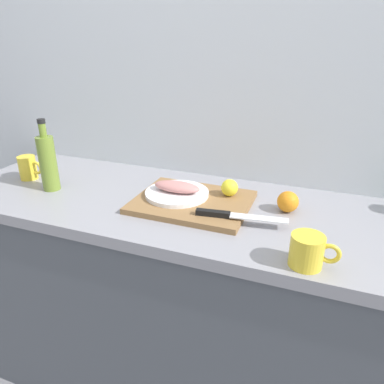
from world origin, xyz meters
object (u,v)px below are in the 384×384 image
olive_oil_bottle (48,162)px  cutting_board (192,202)px  lemon_0 (230,188)px  coffee_mug_2 (28,168)px  orange_0 (288,202)px  chef_knife (229,215)px  coffee_mug_1 (308,251)px  white_plate (177,193)px  fish_fillet (177,187)px

olive_oil_bottle → cutting_board: bearing=6.2°
lemon_0 → coffee_mug_2: (-0.84, -0.09, -0.00)m
orange_0 → lemon_0: bearing=176.2°
chef_knife → lemon_0: (-0.05, 0.17, 0.02)m
chef_knife → coffee_mug_2: bearing=167.2°
coffee_mug_2 → orange_0: size_ratio=1.53×
lemon_0 → coffee_mug_2: size_ratio=0.55×
cutting_board → coffee_mug_1: (0.41, -0.23, 0.03)m
white_plate → coffee_mug_2: size_ratio=2.09×
cutting_board → olive_oil_bottle: size_ratio=1.45×
coffee_mug_1 → lemon_0: bearing=133.0°
coffee_mug_2 → orange_0: (1.04, 0.07, -0.01)m
cutting_board → white_plate: bearing=164.3°
cutting_board → white_plate: (-0.07, 0.02, 0.02)m
chef_knife → orange_0: orange_0 is taller
cutting_board → orange_0: bearing=12.2°
coffee_mug_1 → orange_0: bearing=106.1°
white_plate → fish_fillet: (0.00, -0.00, 0.03)m
cutting_board → lemon_0: lemon_0 is taller
olive_oil_bottle → orange_0: size_ratio=3.80×
cutting_board → chef_knife: 0.18m
cutting_board → olive_oil_bottle: olive_oil_bottle is taller
cutting_board → fish_fillet: (-0.07, 0.02, 0.04)m
white_plate → orange_0: orange_0 is taller
fish_fillet → orange_0: orange_0 is taller
olive_oil_bottle → coffee_mug_1: 0.99m
fish_fillet → lemon_0: 0.19m
olive_oil_bottle → white_plate: bearing=9.0°
cutting_board → coffee_mug_1: coffee_mug_1 is taller
cutting_board → coffee_mug_1: 0.47m
chef_knife → lemon_0: lemon_0 is taller
chef_knife → fish_fillet: bearing=148.0°
lemon_0 → orange_0: size_ratio=0.84×
lemon_0 → coffee_mug_2: 0.84m
lemon_0 → coffee_mug_1: 0.43m
chef_knife → coffee_mug_1: 0.29m
coffee_mug_2 → fish_fillet: bearing=1.9°
coffee_mug_1 → chef_knife: bearing=148.7°
white_plate → olive_oil_bottle: size_ratio=0.84×
white_plate → lemon_0: lemon_0 is taller
white_plate → orange_0: 0.39m
chef_knife → olive_oil_bottle: size_ratio=1.06×
white_plate → coffee_mug_1: size_ratio=1.81×
chef_knife → lemon_0: size_ratio=4.78×
lemon_0 → coffee_mug_2: coffee_mug_2 is taller
olive_oil_bottle → lemon_0: bearing=12.1°
lemon_0 → coffee_mug_1: (0.30, -0.32, -0.01)m
lemon_0 → white_plate: bearing=-159.9°
white_plate → orange_0: size_ratio=3.18×
chef_knife → olive_oil_bottle: bearing=170.5°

